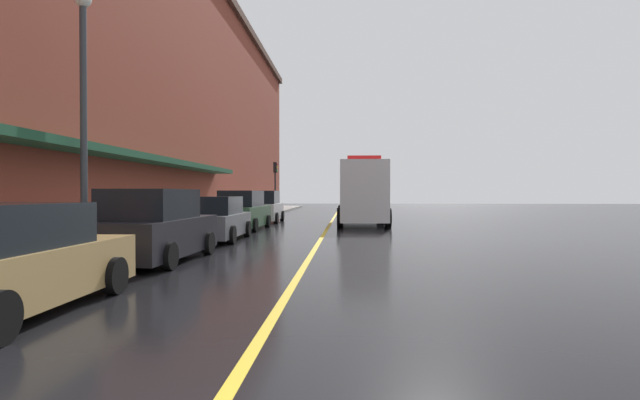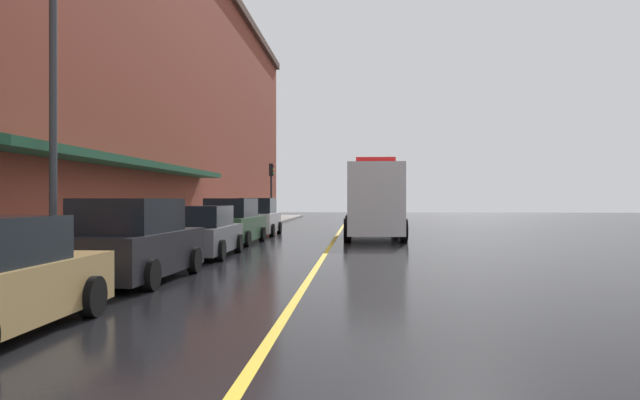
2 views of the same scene
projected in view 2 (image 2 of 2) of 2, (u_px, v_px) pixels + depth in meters
The scene contains 14 objects.
ground_plane at pixel (336, 237), 28.90m from camera, with size 112.00×112.00×0.00m, color black.
sidewalk_left at pixel (212, 235), 29.32m from camera, with size 2.40×70.00×0.15m, color gray.
lane_center_stripe at pixel (336, 237), 28.90m from camera, with size 0.16×70.00×0.01m, color gold.
brick_building_left at pixel (44, 76), 28.86m from camera, with size 14.98×64.00×15.71m.
parked_car_1 at pixel (133, 243), 13.21m from camera, with size 2.19×4.68×1.85m.
parked_car_2 at pixel (202, 233), 18.84m from camera, with size 2.10×4.57×1.63m.
parked_car_3 at pixel (233, 223), 24.20m from camera, with size 2.17×4.79×1.87m.
parked_car_4 at pixel (259, 218), 30.19m from camera, with size 1.97×4.33×1.90m.
box_truck at pixel (373, 201), 28.42m from camera, with size 2.79×8.66×3.64m.
parking_meter_0 at pixel (58, 235), 12.73m from camera, with size 0.14×0.18×1.33m.
parking_meter_1 at pixel (227, 215), 28.98m from camera, with size 0.14×0.18×1.33m.
parking_meter_2 at pixel (200, 218), 24.03m from camera, with size 0.14×0.18×1.33m.
street_lamp_left at pixel (53, 89), 13.70m from camera, with size 0.44×0.44×6.94m.
traffic_light_near at pixel (271, 181), 42.97m from camera, with size 0.38×0.36×4.30m.
Camera 2 is at (1.17, -3.89, 1.82)m, focal length 33.15 mm.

